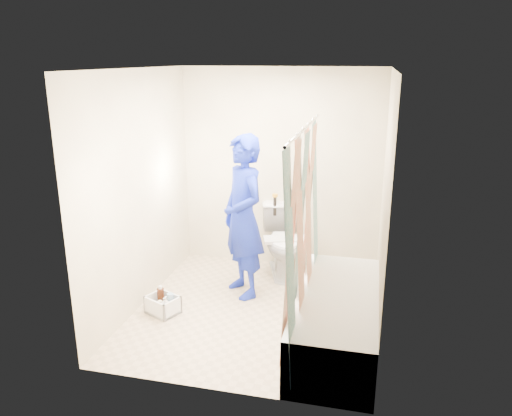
% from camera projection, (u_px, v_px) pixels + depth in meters
% --- Properties ---
extents(floor, '(2.60, 2.60, 0.00)m').
position_uv_depth(floor, '(255.00, 311.00, 5.11)').
color(floor, tan).
rests_on(floor, ground).
extents(ceiling, '(2.40, 2.60, 0.02)m').
position_uv_depth(ceiling, '(255.00, 69.00, 4.41)').
color(ceiling, silver).
rests_on(ceiling, wall_back).
extents(wall_back, '(2.40, 0.02, 2.40)m').
position_uv_depth(wall_back, '(281.00, 170.00, 5.97)').
color(wall_back, beige).
rests_on(wall_back, ground).
extents(wall_front, '(2.40, 0.02, 2.40)m').
position_uv_depth(wall_front, '(213.00, 247.00, 3.55)').
color(wall_front, beige).
rests_on(wall_front, ground).
extents(wall_left, '(0.02, 2.60, 2.40)m').
position_uv_depth(wall_left, '(140.00, 191.00, 5.03)').
color(wall_left, beige).
rests_on(wall_left, ground).
extents(wall_right, '(0.02, 2.60, 2.40)m').
position_uv_depth(wall_right, '(384.00, 207.00, 4.50)').
color(wall_right, beige).
rests_on(wall_right, ground).
extents(bathtub, '(0.70, 1.75, 0.50)m').
position_uv_depth(bathtub, '(337.00, 318.00, 4.45)').
color(bathtub, white).
rests_on(bathtub, ground).
extents(curtain_rod, '(0.02, 1.90, 0.02)m').
position_uv_depth(curtain_rod, '(305.00, 128.00, 4.03)').
color(curtain_rod, silver).
rests_on(curtain_rod, wall_back).
extents(shower_curtain, '(0.06, 1.75, 1.80)m').
position_uv_depth(shower_curtain, '(302.00, 236.00, 4.30)').
color(shower_curtain, white).
rests_on(shower_curtain, curtain_rod).
extents(toilet, '(0.68, 0.90, 0.82)m').
position_uv_depth(toilet, '(284.00, 241.00, 5.90)').
color(toilet, silver).
rests_on(toilet, ground).
extents(tank_lid, '(0.54, 0.36, 0.04)m').
position_uv_depth(tank_lid, '(285.00, 239.00, 5.76)').
color(tank_lid, silver).
rests_on(tank_lid, toilet).
extents(tank_internals, '(0.19, 0.09, 0.27)m').
position_uv_depth(tank_internals, '(278.00, 204.00, 5.99)').
color(tank_internals, black).
rests_on(tank_internals, toilet).
extents(plumber, '(0.74, 0.76, 1.76)m').
position_uv_depth(plumber, '(243.00, 217.00, 5.27)').
color(plumber, '#1011A1').
rests_on(plumber, ground).
extents(cleaning_caddy, '(0.38, 0.35, 0.23)m').
position_uv_depth(cleaning_caddy, '(163.00, 306.00, 5.05)').
color(cleaning_caddy, silver).
rests_on(cleaning_caddy, ground).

